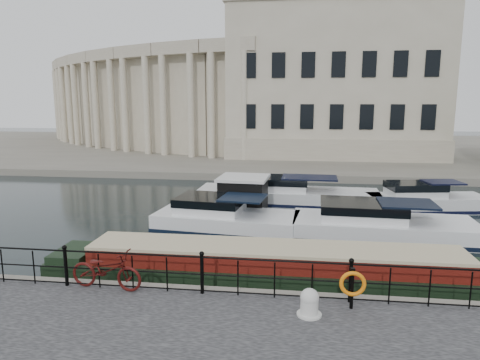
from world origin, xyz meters
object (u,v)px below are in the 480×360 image
object	(u,v)px
life_ring_post	(353,284)
harbour_hut	(244,199)
mooring_bollard	(309,303)
narrowboat	(274,271)
bicycle	(106,270)

from	to	relation	value
life_ring_post	harbour_hut	xyz separation A→B (m)	(-4.08, 10.53, -0.28)
mooring_bollard	narrowboat	size ratio (longest dim) A/B	0.05
narrowboat	harbour_hut	xyz separation A→B (m)	(-1.94, 7.75, 0.59)
harbour_hut	life_ring_post	bearing A→B (deg)	-65.09
mooring_bollard	narrowboat	bearing A→B (deg)	108.17
bicycle	mooring_bollard	distance (m)	5.72
bicycle	mooring_bollard	bearing A→B (deg)	-91.91
life_ring_post	harbour_hut	size ratio (longest dim) A/B	0.32
bicycle	life_ring_post	size ratio (longest dim) A/B	1.96
bicycle	mooring_bollard	world-z (taller)	bicycle
bicycle	harbour_hut	bearing A→B (deg)	-8.42
life_ring_post	harbour_hut	bearing A→B (deg)	111.17
life_ring_post	narrowboat	world-z (taller)	life_ring_post
narrowboat	harbour_hut	distance (m)	8.01
mooring_bollard	harbour_hut	distance (m)	11.37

